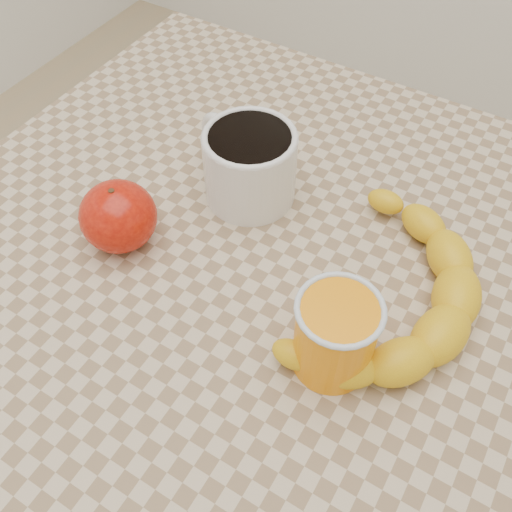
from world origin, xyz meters
The scene contains 6 objects.
ground centered at (0.00, 0.00, 0.00)m, with size 3.00×3.00×0.00m, color tan.
table centered at (0.00, 0.00, 0.66)m, with size 0.80×0.80×0.75m.
coffee_mug centered at (-0.07, 0.09, 0.80)m, with size 0.16×0.14×0.09m.
orange_juice_glass centered at (0.12, -0.06, 0.80)m, with size 0.08×0.08×0.09m.
apple centered at (-0.15, -0.04, 0.79)m, with size 0.11×0.11×0.08m.
banana centered at (0.14, 0.03, 0.77)m, with size 0.26×0.34×0.05m, color yellow, non-canonical shape.
Camera 1 is at (0.20, -0.33, 1.24)m, focal length 40.00 mm.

